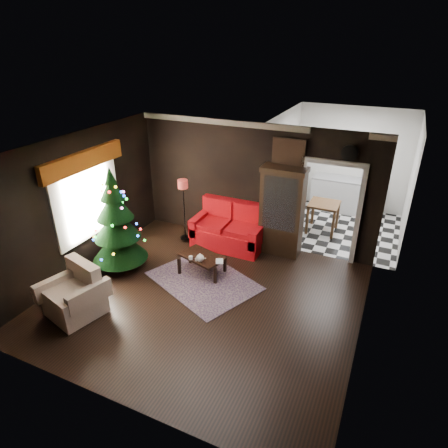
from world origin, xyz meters
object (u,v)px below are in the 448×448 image
at_px(floor_lamp, 184,210).
at_px(wall_clock, 350,153).
at_px(armchair, 73,292).
at_px(teapot, 200,258).
at_px(curio_cabinet, 282,213).
at_px(loveseat, 229,226).
at_px(christmas_tree, 116,222).
at_px(kitchen_table, 323,217).
at_px(coffee_table, 202,264).

distance_m(floor_lamp, wall_clock, 3.75).
xyz_separation_m(armchair, teapot, (1.47, 1.86, 0.03)).
height_order(curio_cabinet, armchair, curio_cabinet).
bearing_deg(curio_cabinet, armchair, -125.75).
bearing_deg(loveseat, armchair, -113.04).
xyz_separation_m(curio_cabinet, wall_clock, (1.20, 0.18, 1.43)).
height_order(curio_cabinet, teapot, curio_cabinet).
relative_size(christmas_tree, kitchen_table, 2.86).
xyz_separation_m(loveseat, armchair, (-1.43, -3.36, -0.04)).
relative_size(christmas_tree, coffee_table, 2.43).
xyz_separation_m(armchair, kitchen_table, (3.23, 5.01, -0.08)).
relative_size(loveseat, wall_clock, 5.31).
bearing_deg(kitchen_table, christmas_tree, -135.72).
height_order(curio_cabinet, christmas_tree, christmas_tree).
relative_size(coffee_table, wall_clock, 2.76).
xyz_separation_m(floor_lamp, kitchen_table, (2.80, 1.93, -0.45)).
height_order(teapot, kitchen_table, kitchen_table).
height_order(loveseat, floor_lamp, floor_lamp).
distance_m(curio_cabinet, armchair, 4.44).
relative_size(armchair, wall_clock, 2.75).
bearing_deg(kitchen_table, floor_lamp, -145.42).
xyz_separation_m(curio_cabinet, christmas_tree, (-2.85, -1.99, 0.10)).
relative_size(armchair, kitchen_table, 1.17).
relative_size(armchair, coffee_table, 0.99).
relative_size(floor_lamp, wall_clock, 4.54).
bearing_deg(kitchen_table, loveseat, -137.49).
bearing_deg(teapot, floor_lamp, 130.56).
height_order(teapot, wall_clock, wall_clock).
relative_size(christmas_tree, wall_clock, 6.71).
xyz_separation_m(christmas_tree, teapot, (1.75, 0.27, -0.56)).
bearing_deg(kitchen_table, teapot, -119.14).
relative_size(curio_cabinet, wall_clock, 5.94).
xyz_separation_m(wall_clock, kitchen_table, (-0.55, 1.25, -2.00)).
height_order(coffee_table, wall_clock, wall_clock).
xyz_separation_m(loveseat, christmas_tree, (-1.70, -1.77, 0.55)).
bearing_deg(armchair, christmas_tree, 114.93).
bearing_deg(coffee_table, wall_clock, 35.37).
bearing_deg(christmas_tree, teapot, 8.67).
xyz_separation_m(teapot, wall_clock, (2.31, 1.90, 1.89)).
xyz_separation_m(armchair, wall_clock, (3.78, 3.76, 1.92)).
bearing_deg(wall_clock, armchair, -135.12).
bearing_deg(armchair, curio_cabinet, 69.45).
bearing_deg(curio_cabinet, kitchen_table, 65.56).
relative_size(loveseat, armchair, 1.93).
bearing_deg(teapot, loveseat, 91.66).
xyz_separation_m(curio_cabinet, kitchen_table, (0.65, 1.43, -0.57)).
bearing_deg(christmas_tree, armchair, -80.28).
bearing_deg(armchair, coffee_table, 71.16).
xyz_separation_m(curio_cabinet, armchair, (-2.58, -3.58, -0.49)).
relative_size(coffee_table, kitchen_table, 1.18).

